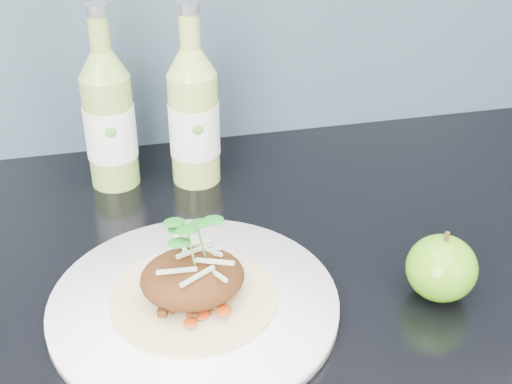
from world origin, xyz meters
TOP-DOWN VIEW (x-y plane):
  - dinner_plate at (-0.05, 1.59)m, footprint 0.33×0.33m
  - pork_taco at (-0.05, 1.59)m, footprint 0.17×0.17m
  - green_apple at (0.21, 1.56)m, footprint 0.08×0.08m
  - cider_bottle_left at (-0.11, 1.88)m, footprint 0.08×0.08m
  - cider_bottle_right at (-0.01, 1.86)m, footprint 0.09×0.09m

SIDE VIEW (x-z plane):
  - dinner_plate at x=-0.05m, z-range 0.90..0.92m
  - green_apple at x=0.21m, z-range 0.90..0.98m
  - pork_taco at x=-0.05m, z-range 0.89..1.00m
  - cider_bottle_left at x=-0.11m, z-range 0.87..1.12m
  - cider_bottle_right at x=-0.01m, z-range 0.87..1.12m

